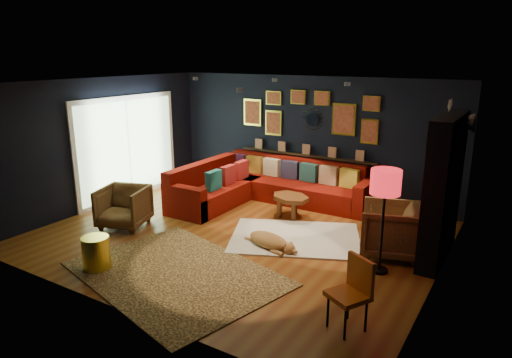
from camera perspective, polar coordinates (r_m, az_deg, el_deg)
The scene contains 20 objects.
floor at distance 7.99m, azimuth -2.26°, elevation -7.02°, with size 6.50×6.50×0.00m, color brown.
room_walls at distance 7.53m, azimuth -2.39°, elevation 4.26°, with size 6.50×6.50×6.50m.
sectional at distance 9.64m, azimuth 0.67°, elevation -1.00°, with size 3.41×2.69×0.86m.
ledge at distance 9.95m, azimuth 6.31°, elevation 2.99°, with size 3.20×0.12×0.04m, color black.
gallery_wall at distance 9.84m, azimuth 6.48°, elevation 8.09°, with size 3.15×0.04×1.02m.
sunburst_mirror at distance 9.81m, azimuth 7.08°, elevation 7.41°, with size 0.47×0.16×0.47m.
fireplace at distance 7.38m, azimuth 22.24°, elevation -1.70°, with size 0.31×1.60×2.20m.
deer_head at distance 7.65m, azimuth 24.02°, elevation 6.61°, with size 0.50×0.28×0.45m.
sliding_door at distance 10.15m, azimuth -15.68°, elevation 3.78°, with size 0.06×2.80×2.20m.
ceiling_spots at distance 8.08m, azimuth 0.77°, elevation 11.96°, with size 3.30×2.50×0.06m.
shag_rug at distance 7.86m, azimuth 4.93°, elevation -7.33°, with size 2.16×1.57×0.03m, color silver.
leopard_rug at distance 6.76m, azimuth -9.99°, elevation -11.57°, with size 2.97×2.12×0.02m, color tan.
coffee_table at distance 8.73m, azimuth 4.29°, elevation -2.60°, with size 0.97×0.84×0.40m.
pouf at distance 9.73m, azimuth -3.93°, elevation -1.58°, with size 0.55×0.55×0.36m, color #A4241B.
armchair_left at distance 8.58m, azimuth -16.24°, elevation -3.13°, with size 0.79×0.74×0.82m, color #B88247.
armchair_right at distance 7.40m, azimuth 16.48°, elevation -5.81°, with size 0.87×0.82×0.90m, color #B88247.
gold_stool at distance 7.11m, azimuth -19.35°, elevation -8.72°, with size 0.39×0.39×0.49m, color yellow.
orange_chair at distance 5.39m, azimuth 12.04°, elevation -13.15°, with size 0.55×0.55×0.85m.
floor_lamp at distance 6.52m, azimuth 15.87°, elevation -0.96°, with size 0.42×0.42×1.52m.
dog at distance 7.41m, azimuth 1.59°, elevation -7.34°, with size 1.06×0.52×0.33m, color #B47A47, non-canonical shape.
Camera 1 is at (4.13, -6.12, 3.05)m, focal length 32.00 mm.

